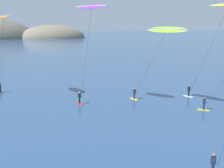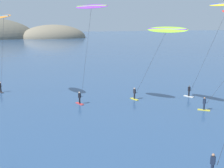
% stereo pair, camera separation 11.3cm
% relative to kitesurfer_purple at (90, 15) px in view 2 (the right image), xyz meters
% --- Properties ---
extents(kitesurfer_purple, '(4.12, 4.92, 13.13)m').
position_rel_kitesurfer_purple_xyz_m(kitesurfer_purple, '(0.00, 0.00, 0.00)').
color(kitesurfer_purple, red).
rests_on(kitesurfer_purple, ground).
extents(kitesurfer_lime, '(4.43, 8.34, 10.43)m').
position_rel_kitesurfer_purple_xyz_m(kitesurfer_lime, '(8.73, -2.78, -2.52)').
color(kitesurfer_lime, yellow).
rests_on(kitesurfer_lime, ground).
extents(kitesurfer_orange, '(3.44, 7.98, 11.96)m').
position_rel_kitesurfer_purple_xyz_m(kitesurfer_orange, '(-10.48, 7.51, -1.03)').
color(kitesurfer_orange, '#2D2D33').
rests_on(kitesurfer_orange, ground).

